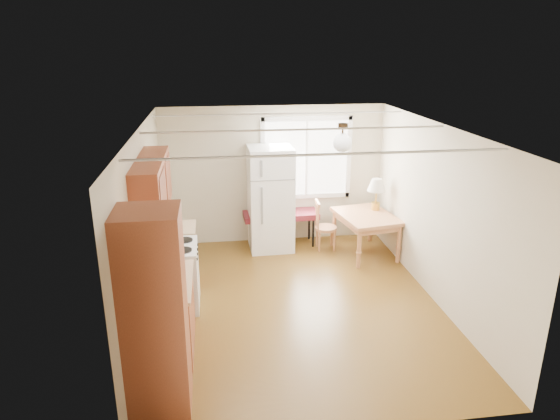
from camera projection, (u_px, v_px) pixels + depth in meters
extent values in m
cube|color=#4D310F|center=(295.00, 304.00, 7.10)|extent=(4.60, 5.60, 0.12)
cube|color=white|center=(297.00, 128.00, 6.31)|extent=(4.60, 5.60, 0.12)
cube|color=beige|center=(273.00, 175.00, 9.05)|extent=(4.60, 0.10, 2.50)
cube|color=beige|center=(344.00, 317.00, 4.36)|extent=(4.60, 0.10, 2.50)
cube|color=beige|center=(144.00, 228.00, 6.45)|extent=(0.10, 5.60, 2.50)
cube|color=beige|center=(437.00, 215.00, 6.97)|extent=(0.10, 5.60, 2.50)
cube|color=brown|center=(155.00, 313.00, 4.81)|extent=(0.60, 0.60, 2.10)
cube|color=brown|center=(167.00, 316.00, 5.95)|extent=(0.60, 1.10, 0.86)
cube|color=tan|center=(165.00, 282.00, 5.81)|extent=(0.62, 1.14, 0.04)
cube|color=white|center=(175.00, 276.00, 6.93)|extent=(0.65, 0.76, 0.90)
cube|color=brown|center=(176.00, 256.00, 7.64)|extent=(0.60, 0.60, 0.86)
cube|color=brown|center=(152.00, 186.00, 6.14)|extent=(0.33, 1.60, 0.70)
cube|color=white|center=(306.00, 158.00, 9.02)|extent=(1.50, 0.02, 1.35)
cylinder|color=#302315|center=(343.00, 126.00, 6.79)|extent=(0.14, 0.14, 0.06)
cylinder|color=#302315|center=(343.00, 133.00, 6.82)|extent=(0.03, 0.03, 0.16)
sphere|color=white|center=(342.00, 143.00, 6.86)|extent=(0.26, 0.26, 0.26)
cube|color=white|center=(270.00, 199.00, 8.79)|extent=(0.78, 0.78, 1.84)
cube|color=gray|center=(273.00, 180.00, 8.29)|extent=(0.76, 0.02, 0.02)
cube|color=gray|center=(262.00, 195.00, 8.33)|extent=(0.03, 0.03, 1.11)
cube|color=#58151F|center=(281.00, 215.00, 9.02)|extent=(1.36, 0.55, 0.10)
cylinder|color=black|center=(251.00, 236.00, 8.87)|extent=(0.04, 0.04, 0.52)
cylinder|color=black|center=(313.00, 233.00, 9.02)|extent=(0.04, 0.04, 0.52)
cylinder|color=black|center=(249.00, 229.00, 9.22)|extent=(0.04, 0.04, 0.52)
cylinder|color=black|center=(309.00, 226.00, 9.37)|extent=(0.04, 0.04, 0.52)
cube|color=#B57245|center=(366.00, 216.00, 8.58)|extent=(1.05, 1.29, 0.06)
cube|color=#B57245|center=(366.00, 221.00, 8.60)|extent=(0.94, 1.17, 0.10)
cylinder|color=#B57245|center=(359.00, 249.00, 8.13)|extent=(0.07, 0.07, 0.67)
cylinder|color=#B57245|center=(399.00, 244.00, 8.34)|extent=(0.07, 0.07, 0.67)
cylinder|color=#B57245|center=(334.00, 228.00, 9.05)|extent=(0.07, 0.07, 0.67)
cylinder|color=#B57245|center=(371.00, 224.00, 9.26)|extent=(0.07, 0.07, 0.67)
cylinder|color=#B57245|center=(326.00, 228.00, 8.87)|extent=(0.39, 0.39, 0.05)
cylinder|color=#B57245|center=(319.00, 242.00, 8.80)|extent=(0.04, 0.04, 0.40)
cylinder|color=#B57245|center=(334.00, 241.00, 8.82)|extent=(0.04, 0.04, 0.40)
cylinder|color=#B57245|center=(317.00, 236.00, 9.05)|extent=(0.04, 0.04, 0.40)
cylinder|color=#B57245|center=(331.00, 235.00, 9.07)|extent=(0.04, 0.04, 0.40)
cylinder|color=gold|center=(375.00, 206.00, 8.81)|extent=(0.15, 0.15, 0.13)
cylinder|color=gold|center=(376.00, 197.00, 8.75)|extent=(0.03, 0.03, 0.22)
cone|color=silver|center=(377.00, 185.00, 8.68)|extent=(0.32, 0.32, 0.22)
cube|color=black|center=(159.00, 296.00, 5.36)|extent=(0.21, 0.25, 0.08)
cube|color=black|center=(157.00, 285.00, 5.22)|extent=(0.19, 0.09, 0.28)
cylinder|color=black|center=(158.00, 286.00, 5.38)|extent=(0.14, 0.14, 0.12)
cylinder|color=red|center=(159.00, 265.00, 6.00)|extent=(0.12, 0.12, 0.17)
sphere|color=red|center=(159.00, 257.00, 5.96)|extent=(0.06, 0.06, 0.06)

